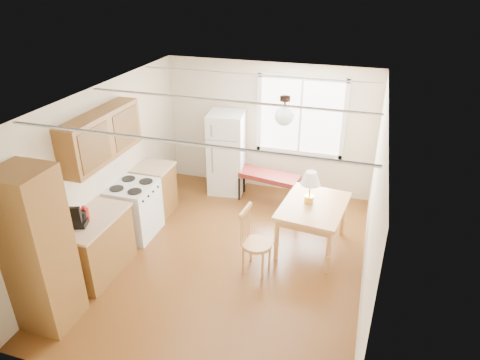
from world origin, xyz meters
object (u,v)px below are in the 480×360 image
at_px(refrigerator, 227,153).
at_px(bench, 267,177).
at_px(dining_table, 313,210).
at_px(chair, 251,236).

distance_m(refrigerator, bench, 0.92).
relative_size(dining_table, chair, 1.33).
xyz_separation_m(dining_table, chair, (-0.76, -0.81, -0.10)).
xyz_separation_m(refrigerator, dining_table, (1.90, -1.44, -0.13)).
height_order(refrigerator, dining_table, refrigerator).
bearing_deg(chair, bench, 103.11).
xyz_separation_m(bench, dining_table, (1.04, -1.28, 0.18)).
bearing_deg(refrigerator, bench, -18.00).
xyz_separation_m(refrigerator, bench, (0.86, -0.16, -0.31)).
distance_m(bench, chair, 2.11).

